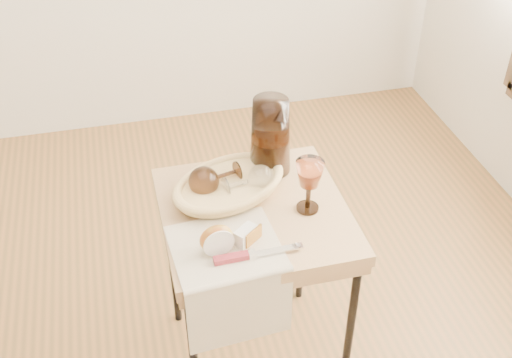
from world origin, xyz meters
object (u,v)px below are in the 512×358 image
object	(u,v)px
bread_basket	(229,187)
pitcher	(270,136)
goblet_lying_a	(218,177)
wine_goblet	(309,186)
tea_towel	(226,247)
table_knife	(255,253)
apple_half	(216,238)
goblet_lying_b	(246,182)
side_table	(254,290)

from	to	relation	value
bread_basket	pitcher	distance (m)	0.19
goblet_lying_a	bread_basket	bearing A→B (deg)	138.77
wine_goblet	pitcher	bearing A→B (deg)	104.45
tea_towel	goblet_lying_a	xyz separation A→B (m)	(0.03, 0.23, 0.05)
tea_towel	bread_basket	bearing A→B (deg)	71.55
table_knife	apple_half	bearing A→B (deg)	152.53
goblet_lying_b	table_knife	world-z (taller)	goblet_lying_b
goblet_lying_a	pitcher	distance (m)	0.20
tea_towel	apple_half	xyz separation A→B (m)	(-0.02, -0.01, 0.04)
side_table	tea_towel	xyz separation A→B (m)	(-0.11, -0.13, 0.33)
side_table	apple_half	world-z (taller)	apple_half
side_table	goblet_lying_a	distance (m)	0.40
goblet_lying_b	wine_goblet	world-z (taller)	wine_goblet
goblet_lying_a	tea_towel	bearing A→B (deg)	68.47
side_table	bread_basket	world-z (taller)	bread_basket
tea_towel	wine_goblet	world-z (taller)	wine_goblet
pitcher	table_knife	distance (m)	0.40
tea_towel	table_knife	bearing A→B (deg)	-42.33
apple_half	bread_basket	bearing A→B (deg)	62.66
wine_goblet	table_knife	xyz separation A→B (m)	(-0.19, -0.15, -0.07)
wine_goblet	table_knife	bearing A→B (deg)	-140.87
side_table	goblet_lying_a	bearing A→B (deg)	129.66
tea_towel	goblet_lying_b	distance (m)	0.23
goblet_lying_a	goblet_lying_b	world-z (taller)	goblet_lying_a
pitcher	goblet_lying_b	bearing A→B (deg)	-111.59
tea_towel	bread_basket	xyz separation A→B (m)	(0.05, 0.22, 0.02)
side_table	table_knife	xyz separation A→B (m)	(-0.04, -0.18, 0.34)
bread_basket	table_knife	distance (m)	0.27
side_table	apple_half	distance (m)	0.42
side_table	goblet_lying_b	size ratio (longest dim) A/B	5.38
side_table	pitcher	distance (m)	0.48
tea_towel	pitcher	size ratio (longest dim) A/B	1.00
tea_towel	table_knife	xyz separation A→B (m)	(0.07, -0.05, 0.01)
goblet_lying_a	apple_half	distance (m)	0.24
tea_towel	pitcher	world-z (taller)	pitcher
side_table	pitcher	xyz separation A→B (m)	(0.09, 0.17, 0.44)
pitcher	side_table	bearing A→B (deg)	-96.74
tea_towel	table_knife	world-z (taller)	table_knife
side_table	apple_half	bearing A→B (deg)	-133.20
apple_half	table_knife	bearing A→B (deg)	-33.82
goblet_lying_b	apple_half	xyz separation A→B (m)	(-0.12, -0.21, -0.00)
pitcher	apple_half	distance (m)	0.39
side_table	apple_half	size ratio (longest dim) A/B	7.45
bread_basket	table_knife	bearing A→B (deg)	-111.73
bread_basket	wine_goblet	size ratio (longest dim) A/B	1.91
apple_half	pitcher	bearing A→B (deg)	46.84
side_table	goblet_lying_b	xyz separation A→B (m)	(-0.01, 0.07, 0.37)
goblet_lying_b	apple_half	bearing A→B (deg)	-131.20
side_table	table_knife	bearing A→B (deg)	-103.00
side_table	bread_basket	distance (m)	0.36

